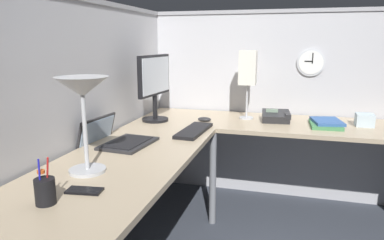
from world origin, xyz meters
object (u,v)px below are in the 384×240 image
at_px(laptop, 114,139).
at_px(desk_lamp_dome, 83,95).
at_px(computer_mouse, 204,119).
at_px(cell_phone, 84,191).
at_px(tissue_box, 365,120).
at_px(book_stack, 326,123).
at_px(monitor, 155,83).
at_px(wall_clock, 311,62).
at_px(desk_lamp_paper, 248,70).
at_px(keyboard, 194,131).
at_px(office_phone, 277,117).
at_px(pen_cup, 45,191).

bearing_deg(laptop, desk_lamp_dome, -167.25).
bearing_deg(computer_mouse, desk_lamp_dome, 167.16).
bearing_deg(desk_lamp_dome, cell_phone, -151.48).
bearing_deg(cell_phone, tissue_box, -47.64).
xyz_separation_m(cell_phone, book_stack, (1.49, -1.04, 0.02)).
distance_m(monitor, wall_clock, 1.27).
xyz_separation_m(cell_phone, desk_lamp_paper, (1.59, -0.45, 0.38)).
relative_size(keyboard, office_phone, 1.92).
bearing_deg(tissue_box, cell_phone, 140.21).
relative_size(cell_phone, tissue_box, 1.20).
distance_m(laptop, cell_phone, 0.71).
bearing_deg(tissue_box, book_stack, 106.24).
height_order(laptop, cell_phone, laptop).
xyz_separation_m(book_stack, tissue_box, (0.08, -0.26, 0.02)).
relative_size(laptop, wall_clock, 1.87).
bearing_deg(desk_lamp_dome, computer_mouse, -12.84).
bearing_deg(computer_mouse, desk_lamp_paper, -56.57).
bearing_deg(cell_phone, pen_cup, 142.20).
bearing_deg(desk_lamp_dome, wall_clock, -31.87).
bearing_deg(wall_clock, laptop, 136.27).
distance_m(keyboard, cell_phone, 1.08).
distance_m(computer_mouse, book_stack, 0.88).
xyz_separation_m(laptop, office_phone, (0.87, -0.91, 0.01)).
bearing_deg(tissue_box, desk_lamp_dome, 133.83).
relative_size(tissue_box, wall_clock, 0.55).
distance_m(desk_lamp_dome, cell_phone, 0.43).
relative_size(keyboard, book_stack, 1.41).
height_order(desk_lamp_dome, desk_lamp_paper, desk_lamp_paper).
xyz_separation_m(computer_mouse, office_phone, (0.15, -0.53, 0.02)).
height_order(office_phone, tissue_box, office_phone).
bearing_deg(computer_mouse, cell_phone, 173.48).
xyz_separation_m(computer_mouse, book_stack, (0.09, -0.88, 0.00)).
relative_size(laptop, computer_mouse, 3.95).
distance_m(computer_mouse, tissue_box, 1.16).
xyz_separation_m(laptop, computer_mouse, (0.72, -0.38, -0.01)).
bearing_deg(book_stack, office_phone, 80.83).
bearing_deg(keyboard, office_phone, -43.55).
bearing_deg(desk_lamp_dome, keyboard, -18.27).
relative_size(computer_mouse, desk_lamp_paper, 0.20).
bearing_deg(cell_phone, keyboard, -16.95).
relative_size(office_phone, desk_lamp_paper, 0.42).
distance_m(cell_phone, tissue_box, 2.04).
height_order(desk_lamp_paper, tissue_box, desk_lamp_paper).
distance_m(pen_cup, desk_lamp_paper, 1.84).
relative_size(monitor, tissue_box, 4.17).
distance_m(laptop, pen_cup, 0.83).
bearing_deg(office_phone, laptop, 133.69).
height_order(pen_cup, desk_lamp_paper, desk_lamp_paper).
bearing_deg(office_phone, keyboard, 133.01).
distance_m(monitor, keyboard, 0.54).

